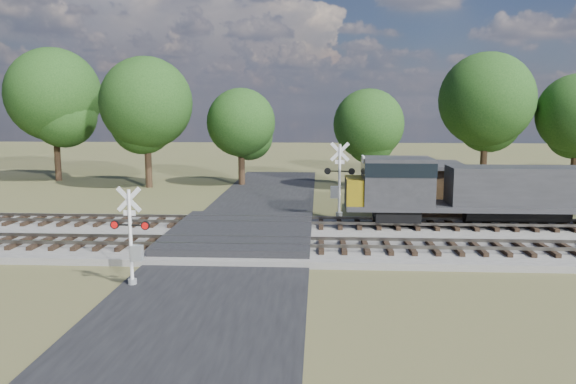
{
  "coord_description": "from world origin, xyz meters",
  "views": [
    {
      "loc": [
        3.85,
        -26.85,
        6.59
      ],
      "look_at": [
        2.26,
        2.0,
        2.24
      ],
      "focal_mm": 35.0,
      "sensor_mm": 36.0,
      "label": 1
    }
  ],
  "objects": [
    {
      "name": "crossing_signal_far",
      "position": [
        5.01,
        6.62,
        1.9
      ],
      "size": [
        1.84,
        0.4,
        4.57
      ],
      "rotation": [
        0.0,
        0.0,
        3.09
      ],
      "color": "silver",
      "rests_on": "ground"
    },
    {
      "name": "equipment_shed",
      "position": [
        10.18,
        7.57,
        1.65
      ],
      "size": [
        5.02,
        5.02,
        3.26
      ],
      "rotation": [
        0.0,
        0.0,
        -0.05
      ],
      "color": "#41301C",
      "rests_on": "ground"
    },
    {
      "name": "crossing_panel",
      "position": [
        0.0,
        0.5,
        0.32
      ],
      "size": [
        7.0,
        9.0,
        0.62
      ],
      "primitive_type": "cube",
      "color": "#262628",
      "rests_on": "ground"
    },
    {
      "name": "track_far",
      "position": [
        3.12,
        3.0,
        0.41
      ],
      "size": [
        140.0,
        2.6,
        0.33
      ],
      "color": "black",
      "rests_on": "ballast_bed"
    },
    {
      "name": "ground",
      "position": [
        0.0,
        0.0,
        0.0
      ],
      "size": [
        160.0,
        160.0,
        0.0
      ],
      "primitive_type": "plane",
      "color": "brown",
      "rests_on": "ground"
    },
    {
      "name": "treeline",
      "position": [
        3.43,
        20.77,
        6.54
      ],
      "size": [
        81.18,
        11.9,
        11.89
      ],
      "color": "black",
      "rests_on": "ground"
    },
    {
      "name": "track_near",
      "position": [
        3.12,
        -2.0,
        0.41
      ],
      "size": [
        140.0,
        2.6,
        0.33
      ],
      "color": "black",
      "rests_on": "ballast_bed"
    },
    {
      "name": "ballast_bed",
      "position": [
        10.0,
        0.5,
        0.15
      ],
      "size": [
        140.0,
        10.0,
        0.3
      ],
      "primitive_type": "cube",
      "color": "gray",
      "rests_on": "ground"
    },
    {
      "name": "crossing_signal_near",
      "position": [
        -2.98,
        -7.04,
        1.56
      ],
      "size": [
        1.51,
        0.34,
        3.75
      ],
      "rotation": [
        0.0,
        0.0,
        -0.09
      ],
      "color": "silver",
      "rests_on": "ground"
    },
    {
      "name": "road",
      "position": [
        0.0,
        0.0,
        0.04
      ],
      "size": [
        7.0,
        60.0,
        0.08
      ],
      "primitive_type": "cube",
      "color": "black",
      "rests_on": "ground"
    }
  ]
}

